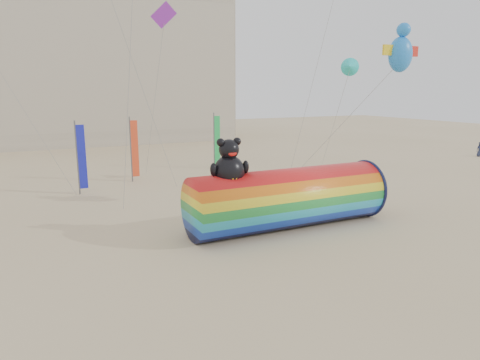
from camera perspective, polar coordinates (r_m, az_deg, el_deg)
name	(u,v)px	position (r m, az deg, el deg)	size (l,w,h in m)	color
ground	(244,231)	(22.54, 0.55, -6.81)	(160.00, 160.00, 0.00)	#CCB58C
hotel_building	(2,66)	(65.12, -29.11, 13.14)	(60.40, 15.40, 20.60)	#B7AD99
windsock_assembly	(288,197)	(22.88, 6.42, -2.22)	(10.97, 3.34, 5.06)	red
kite_handler	(316,198)	(26.13, 10.06, -2.42)	(0.62, 0.41, 1.69)	#565A5E
fabric_bundle	(342,212)	(26.12, 13.43, -4.11)	(2.62, 1.35, 0.41)	#330911
festival_banners	(150,148)	(35.44, -11.88, 4.19)	(13.18, 5.33, 5.20)	#59595E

